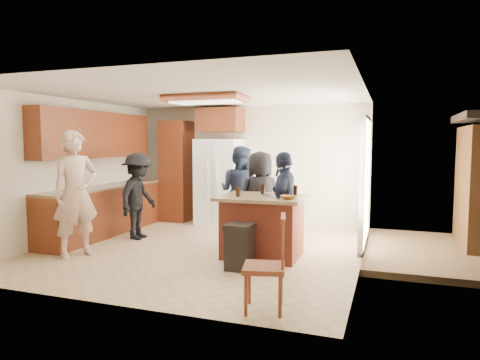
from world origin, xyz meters
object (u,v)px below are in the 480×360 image
(person_front_left, at_px, (76,194))
(refrigerator, at_px, (219,182))
(person_side_right, at_px, (284,204))
(kitchen_island, at_px, (263,226))
(spindle_chair, at_px, (266,267))
(person_behind_right, at_px, (260,198))
(trash_bin, at_px, (240,246))
(person_counter, at_px, (138,196))
(person_behind_left, at_px, (240,191))

(person_front_left, height_order, refrigerator, person_front_left)
(person_side_right, distance_m, refrigerator, 2.79)
(kitchen_island, relative_size, spindle_chair, 1.29)
(person_behind_right, xyz_separation_m, kitchen_island, (0.25, -0.69, -0.32))
(trash_bin, bearing_deg, person_front_left, -175.73)
(trash_bin, bearing_deg, refrigerator, 116.88)
(person_side_right, height_order, person_counter, person_side_right)
(trash_bin, bearing_deg, person_side_right, 66.28)
(person_behind_left, bearing_deg, spindle_chair, 123.04)
(person_front_left, distance_m, person_counter, 1.39)
(person_side_right, xyz_separation_m, spindle_chair, (0.34, -2.17, -0.34))
(person_front_left, relative_size, refrigerator, 1.06)
(kitchen_island, bearing_deg, person_counter, 169.92)
(person_counter, xyz_separation_m, refrigerator, (0.84, 1.78, 0.13))
(person_front_left, bearing_deg, kitchen_island, -45.18)
(person_counter, relative_size, spindle_chair, 1.56)
(person_behind_right, height_order, trash_bin, person_behind_right)
(person_behind_right, bearing_deg, trash_bin, 54.34)
(kitchen_island, bearing_deg, person_behind_right, 109.94)
(person_side_right, distance_m, spindle_chair, 2.22)
(person_counter, height_order, kitchen_island, person_counter)
(person_behind_left, height_order, person_behind_right, person_behind_left)
(spindle_chair, bearing_deg, trash_bin, 120.06)
(refrigerator, bearing_deg, person_behind_right, -48.29)
(refrigerator, bearing_deg, person_side_right, -47.30)
(person_side_right, height_order, refrigerator, refrigerator)
(person_side_right, relative_size, kitchen_island, 1.25)
(person_behind_left, relative_size, trash_bin, 2.64)
(refrigerator, relative_size, kitchen_island, 1.41)
(kitchen_island, bearing_deg, spindle_chair, -72.71)
(person_behind_right, xyz_separation_m, spindle_chair, (0.88, -2.70, -0.34))
(person_counter, relative_size, refrigerator, 0.86)
(person_front_left, distance_m, person_behind_left, 2.89)
(refrigerator, relative_size, trash_bin, 2.86)
(person_behind_right, height_order, refrigerator, refrigerator)
(person_counter, bearing_deg, trash_bin, -118.70)
(person_behind_right, bearing_deg, refrigerator, -89.66)
(person_counter, bearing_deg, person_front_left, 169.19)
(person_front_left, distance_m, kitchen_island, 2.86)
(person_behind_right, bearing_deg, person_side_right, 94.00)
(person_front_left, height_order, spindle_chair, person_front_left)
(person_side_right, bearing_deg, person_behind_right, -134.75)
(trash_bin, distance_m, spindle_chair, 1.47)
(person_side_right, xyz_separation_m, refrigerator, (-1.89, 2.05, 0.10))
(person_behind_left, distance_m, kitchen_island, 1.58)
(refrigerator, bearing_deg, spindle_chair, -62.14)
(refrigerator, xyz_separation_m, trash_bin, (1.50, -2.95, -0.58))
(person_front_left, xyz_separation_m, person_behind_right, (2.41, 1.62, -0.16))
(person_counter, height_order, spindle_chair, person_counter)
(kitchen_island, bearing_deg, person_side_right, 29.29)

